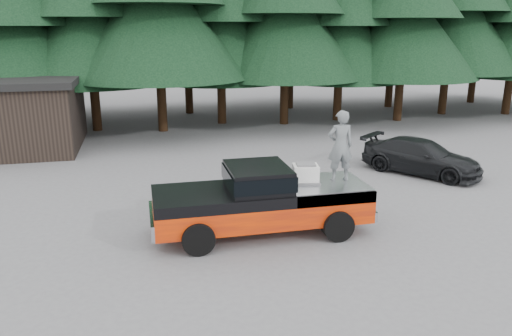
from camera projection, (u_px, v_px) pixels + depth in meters
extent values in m
plane|color=#515154|center=(227.00, 232.00, 13.85)|extent=(120.00, 120.00, 0.00)
cube|color=black|center=(258.00, 177.00, 13.34)|extent=(1.66, 1.90, 0.59)
cube|color=silver|center=(306.00, 174.00, 13.79)|extent=(0.78, 0.68, 0.47)
imported|color=#585D5F|center=(340.00, 146.00, 13.76)|extent=(0.75, 0.52, 1.99)
imported|color=black|center=(421.00, 157.00, 19.21)|extent=(4.21, 4.74, 1.32)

